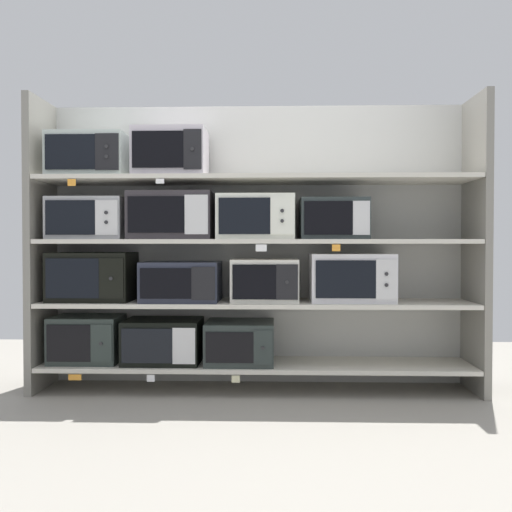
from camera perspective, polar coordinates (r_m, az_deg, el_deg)
name	(u,v)px	position (r m, az deg, el deg)	size (l,w,h in m)	color
ground	(250,441)	(3.10, -0.60, -18.23)	(6.98, 6.00, 0.02)	gray
back_panel	(257,244)	(4.18, 0.11, 1.17)	(3.18, 0.04, 2.04)	#B2B2AD
upright_left	(41,244)	(4.25, -20.94, 1.10)	(0.05, 0.48, 2.04)	gray
upright_right	(476,245)	(4.16, 21.40, 1.09)	(0.05, 0.48, 2.04)	gray
shelf_0	(256,365)	(4.01, 0.00, -10.95)	(2.98, 0.48, 0.03)	beige
microwave_0	(87,339)	(4.18, -16.73, -8.04)	(0.47, 0.36, 0.32)	#29322F
microwave_1	(163,341)	(4.05, -9.37, -8.47)	(0.53, 0.40, 0.30)	black
microwave_2	(240,342)	(3.98, -1.62, -8.70)	(0.47, 0.43, 0.29)	#272F2D
price_tag_0	(75,377)	(4.00, -17.86, -11.61)	(0.09, 0.00, 0.04)	orange
price_tag_1	(151,378)	(3.87, -10.61, -12.08)	(0.05, 0.00, 0.04)	white
price_tag_2	(236,379)	(3.79, -2.07, -12.34)	(0.05, 0.00, 0.05)	beige
shelf_1	(256,303)	(3.94, 0.00, -4.81)	(2.98, 0.48, 0.03)	beige
microwave_3	(93,277)	(4.12, -16.19, -2.02)	(0.56, 0.40, 0.34)	black
microwave_4	(182,281)	(3.98, -7.52, -2.56)	(0.53, 0.43, 0.28)	#262A38
microwave_5	(265,280)	(3.92, 0.90, -2.47)	(0.46, 0.38, 0.29)	silver
microwave_6	(351,278)	(3.96, 9.62, -2.17)	(0.57, 0.39, 0.33)	silver
shelf_2	(256,242)	(3.92, 0.00, 1.47)	(2.98, 0.48, 0.03)	beige
microwave_7	(90,219)	(4.13, -16.49, 3.64)	(0.52, 0.38, 0.29)	#A1A2A6
microwave_8	(172,216)	(3.98, -8.47, 4.02)	(0.57, 0.41, 0.33)	#322E32
microwave_9	(256,217)	(3.92, 0.03, 3.93)	(0.53, 0.44, 0.31)	silver
microwave_10	(333,219)	(3.94, 7.83, 3.72)	(0.46, 0.38, 0.28)	#2B3434
price_tag_3	(261,248)	(3.68, 0.53, 0.82)	(0.07, 0.00, 0.05)	white
price_tag_4	(336,248)	(3.70, 8.12, 0.82)	(0.06, 0.00, 0.04)	orange
shelf_3	(256,180)	(3.95, 0.00, 7.75)	(2.98, 0.48, 0.03)	beige
microwave_11	(90,156)	(4.17, -16.47, 9.68)	(0.53, 0.38, 0.31)	#B2BFB7
microwave_12	(171,154)	(4.03, -8.61, 10.21)	(0.49, 0.38, 0.33)	#BEB5C0
price_tag_5	(72,182)	(3.93, -18.16, 7.09)	(0.05, 0.00, 0.05)	orange
price_tag_6	(160,181)	(3.77, -9.70, 7.48)	(0.06, 0.00, 0.03)	white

